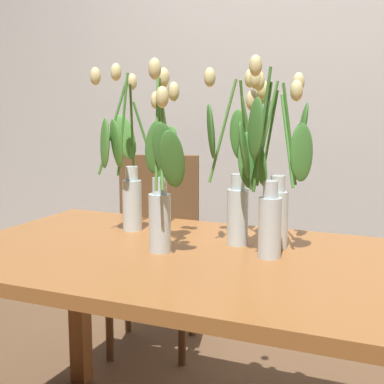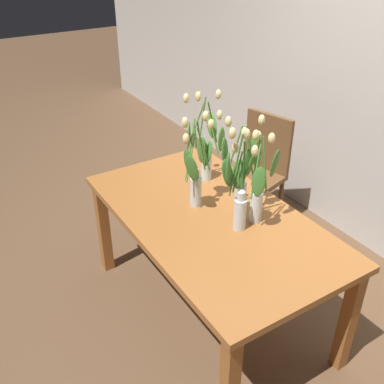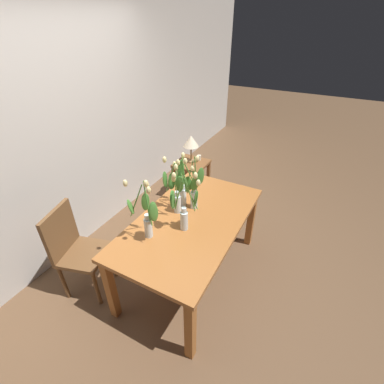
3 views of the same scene
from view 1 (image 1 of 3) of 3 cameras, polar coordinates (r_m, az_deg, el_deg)
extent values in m
cube|color=beige|center=(3.06, 12.17, 11.82)|extent=(9.00, 0.10, 2.70)
cube|color=#A3602D|center=(1.72, 1.31, -7.04)|extent=(1.60, 0.90, 0.04)
cube|color=#A3602D|center=(2.51, -11.22, -10.81)|extent=(0.07, 0.07, 0.70)
cylinder|color=silver|center=(1.74, -3.25, -3.12)|extent=(0.07, 0.07, 0.18)
cylinder|color=silver|center=(1.72, -3.28, 0.62)|extent=(0.04, 0.04, 0.05)
cylinder|color=silver|center=(1.75, -3.24, -4.08)|extent=(0.06, 0.06, 0.11)
cylinder|color=#56933D|center=(1.65, -3.52, 6.13)|extent=(0.04, 0.09, 0.34)
ellipsoid|color=#F4E093|center=(1.61, -3.75, 12.23)|extent=(0.04, 0.04, 0.06)
ellipsoid|color=#427F33|center=(1.61, -2.66, 4.11)|extent=(0.09, 0.07, 0.18)
cylinder|color=#56933D|center=(1.64, -3.14, 4.76)|extent=(0.06, 0.10, 0.25)
ellipsoid|color=#F4E093|center=(1.58, -3.01, 9.48)|extent=(0.04, 0.04, 0.06)
ellipsoid|color=#427F33|center=(1.61, -2.00, 3.31)|extent=(0.08, 0.09, 0.18)
cylinder|color=#56933D|center=(1.75, -3.03, 6.02)|extent=(0.03, 0.07, 0.33)
ellipsoid|color=#F4E093|center=(1.78, -2.84, 11.40)|extent=(0.04, 0.04, 0.06)
ellipsoid|color=#427F33|center=(1.80, -3.62, 4.53)|extent=(0.09, 0.04, 0.18)
cylinder|color=#56933D|center=(1.75, -2.49, 5.34)|extent=(0.01, 0.09, 0.28)
ellipsoid|color=#F4E093|center=(1.78, -1.85, 10.03)|extent=(0.04, 0.04, 0.06)
ellipsoid|color=#427F33|center=(1.80, -2.63, 3.98)|extent=(0.10, 0.05, 0.18)
cylinder|color=silver|center=(2.04, -6.02, -1.35)|extent=(0.07, 0.07, 0.18)
cylinder|color=silver|center=(2.02, -6.07, 1.86)|extent=(0.04, 0.04, 0.05)
cylinder|color=silver|center=(2.04, -6.00, -2.18)|extent=(0.06, 0.06, 0.11)
cylinder|color=#478433|center=(1.99, -6.94, 6.72)|extent=(0.03, 0.05, 0.35)
ellipsoid|color=#F4E093|center=(1.98, -7.62, 11.83)|extent=(0.04, 0.04, 0.06)
ellipsoid|color=#4C8E38|center=(1.95, -7.57, 4.81)|extent=(0.09, 0.06, 0.18)
cylinder|color=#478433|center=(2.00, -4.75, 5.42)|extent=(0.08, 0.04, 0.25)
ellipsoid|color=#F4E093|center=(1.99, -3.65, 9.17)|extent=(0.04, 0.04, 0.06)
ellipsoid|color=#4C8E38|center=(2.03, -3.49, 4.41)|extent=(0.06, 0.08, 0.18)
cylinder|color=#478433|center=(2.08, -6.04, 6.47)|extent=(0.06, 0.12, 0.31)
ellipsoid|color=#F4E093|center=(2.14, -6.02, 10.94)|extent=(0.04, 0.04, 0.06)
ellipsoid|color=#4C8E38|center=(2.12, -6.72, 5.51)|extent=(0.12, 0.05, 0.18)
cylinder|color=#478433|center=(1.98, -7.94, 6.47)|extent=(0.07, 0.10, 0.33)
ellipsoid|color=#F4E093|center=(1.96, -9.66, 11.37)|extent=(0.04, 0.04, 0.06)
ellipsoid|color=#4C8E38|center=(1.94, -8.72, 4.86)|extent=(0.07, 0.06, 0.17)
cylinder|color=silver|center=(1.83, 4.59, -2.54)|extent=(0.07, 0.07, 0.18)
cylinder|color=silver|center=(1.81, 4.64, 1.03)|extent=(0.04, 0.04, 0.05)
cylinder|color=silver|center=(1.84, 4.58, -3.45)|extent=(0.06, 0.06, 0.11)
cylinder|color=#56933D|center=(1.85, 5.29, 6.20)|extent=(0.01, 0.11, 0.32)
ellipsoid|color=#F4E093|center=(1.90, 5.84, 11.26)|extent=(0.04, 0.04, 0.06)
ellipsoid|color=#427F33|center=(1.90, 4.83, 5.72)|extent=(0.09, 0.03, 0.18)
cylinder|color=#56933D|center=(1.81, 5.88, 5.23)|extent=(0.05, 0.05, 0.27)
ellipsoid|color=#F4E093|center=(1.82, 6.89, 9.56)|extent=(0.04, 0.04, 0.06)
ellipsoid|color=#427F33|center=(1.86, 6.65, 4.23)|extent=(0.10, 0.07, 0.18)
cylinder|color=#56933D|center=(1.79, 3.10, 6.10)|extent=(0.08, 0.05, 0.32)
ellipsoid|color=#F4E093|center=(1.78, 1.79, 11.42)|extent=(0.04, 0.04, 0.06)
ellipsoid|color=#427F33|center=(1.75, 1.91, 6.08)|extent=(0.06, 0.08, 0.17)
cylinder|color=silver|center=(1.69, 7.79, -3.58)|extent=(0.07, 0.07, 0.18)
cylinder|color=silver|center=(1.67, 7.88, 0.27)|extent=(0.04, 0.04, 0.05)
cylinder|color=silver|center=(1.70, 7.77, -4.56)|extent=(0.06, 0.06, 0.11)
cylinder|color=#3D752D|center=(1.66, 6.82, 4.60)|extent=(0.06, 0.02, 0.26)
ellipsoid|color=#F4E093|center=(1.66, 6.05, 9.13)|extent=(0.04, 0.04, 0.06)
ellipsoid|color=#427F33|center=(1.64, 5.26, 4.17)|extent=(0.05, 0.11, 0.18)
cylinder|color=#3D752D|center=(1.63, 7.03, 6.19)|extent=(0.04, 0.05, 0.35)
ellipsoid|color=#F4E093|center=(1.62, 6.39, 12.48)|extent=(0.04, 0.04, 0.06)
ellipsoid|color=#427F33|center=(1.58, 6.40, 6.38)|extent=(0.08, 0.06, 0.17)
cylinder|color=#3D752D|center=(1.69, 7.21, 5.65)|extent=(0.06, 0.06, 0.31)
ellipsoid|color=#F4E093|center=(1.73, 6.70, 10.99)|extent=(0.04, 0.04, 0.06)
ellipsoid|color=#427F33|center=(1.72, 5.68, 3.20)|extent=(0.08, 0.08, 0.17)
cylinder|color=silver|center=(1.81, 8.52, -2.78)|extent=(0.07, 0.07, 0.18)
cylinder|color=silver|center=(1.78, 8.61, 0.83)|extent=(0.04, 0.04, 0.05)
cylinder|color=silver|center=(1.81, 8.50, -3.71)|extent=(0.06, 0.06, 0.11)
cylinder|color=#478433|center=(1.78, 7.73, 5.42)|extent=(0.06, 0.02, 0.29)
ellipsoid|color=#F4E093|center=(1.79, 7.11, 10.13)|extent=(0.04, 0.04, 0.06)
ellipsoid|color=#427F33|center=(1.78, 6.13, 4.96)|extent=(0.04, 0.08, 0.17)
cylinder|color=#478433|center=(1.71, 9.53, 5.12)|extent=(0.07, 0.10, 0.27)
ellipsoid|color=#F4E093|center=(1.65, 10.44, 9.97)|extent=(0.04, 0.04, 0.06)
ellipsoid|color=#427F33|center=(1.68, 10.92, 3.93)|extent=(0.07, 0.07, 0.17)
cylinder|color=#478433|center=(1.74, 7.41, 5.83)|extent=(0.06, 0.07, 0.32)
ellipsoid|color=#F4E093|center=(1.72, 6.40, 11.19)|extent=(0.04, 0.04, 0.06)
ellipsoid|color=#427F33|center=(1.70, 6.69, 3.38)|extent=(0.10, 0.07, 0.18)
cylinder|color=#478433|center=(1.77, 9.75, 5.70)|extent=(0.05, 0.02, 0.31)
ellipsoid|color=#F4E093|center=(1.77, 10.64, 10.76)|extent=(0.04, 0.04, 0.06)
ellipsoid|color=#427F33|center=(1.80, 10.97, 6.14)|extent=(0.07, 0.07, 0.17)
cube|color=brown|center=(2.75, -3.99, -6.65)|extent=(0.50, 0.50, 0.04)
cylinder|color=brown|center=(2.64, -1.00, -12.72)|extent=(0.04, 0.04, 0.43)
cylinder|color=brown|center=(2.71, -8.29, -12.22)|extent=(0.04, 0.04, 0.43)
cylinder|color=brown|center=(2.95, 0.03, -10.27)|extent=(0.04, 0.04, 0.43)
cylinder|color=brown|center=(3.02, -6.48, -9.91)|extent=(0.04, 0.04, 0.43)
cube|color=brown|center=(2.87, -3.31, -0.86)|extent=(0.39, 0.15, 0.46)
camera|label=2|loc=(1.50, 105.26, 38.12)|focal=41.97mm
camera|label=3|loc=(2.70, -56.12, 30.12)|focal=25.50mm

